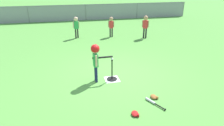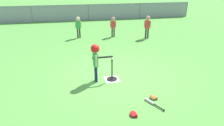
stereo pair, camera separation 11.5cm
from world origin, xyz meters
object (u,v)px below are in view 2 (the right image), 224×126
fielder_near_left (147,24)px  glove_near_bats (133,114)px  batting_tee (112,76)px  spare_bat_silver (151,103)px  batter_child (96,55)px  fielder_deep_left (78,24)px  glove_by_plate (153,97)px  fielder_deep_right (113,24)px  baseball_on_tee (112,59)px

fielder_near_left → glove_near_bats: fielder_near_left is taller
batting_tee → spare_bat_silver: batting_tee is taller
batter_child → glove_near_bats: size_ratio=4.60×
fielder_near_left → spare_bat_silver: fielder_near_left is taller
fielder_deep_left → glove_by_plate: (1.61, -6.20, -0.67)m
fielder_deep_right → glove_near_bats: 6.70m
glove_by_plate → baseball_on_tee: bearing=123.8°
glove_by_plate → glove_near_bats: size_ratio=0.89×
batter_child → fielder_deep_left: size_ratio=1.06×
batter_child → fielder_deep_left: batter_child is taller
baseball_on_tee → glove_by_plate: 1.64m
batter_child → batting_tee: bearing=1.2°
batting_tee → fielder_deep_right: (1.03, 4.80, 0.58)m
batter_child → glove_by_plate: batter_child is taller
batting_tee → spare_bat_silver: 1.63m
fielder_deep_left → spare_bat_silver: bearing=-77.0°
batter_child → fielder_near_left: 5.25m
fielder_deep_right → spare_bat_silver: size_ratio=1.80×
batting_tee → glove_by_plate: batting_tee is taller
spare_bat_silver → glove_by_plate: glove_by_plate is taller
batter_child → glove_by_plate: (1.32, -1.24, -0.80)m
batting_tee → baseball_on_tee: 0.58m
batting_tee → glove_by_plate: bearing=-56.2°
batter_child → fielder_near_left: (3.17, 4.19, -0.08)m
glove_near_bats → fielder_near_left: bearing=66.9°
batting_tee → baseball_on_tee: bearing=90.0°
fielder_deep_left → spare_bat_silver: size_ratio=1.88×
fielder_deep_left → batting_tee: bearing=-81.1°
fielder_deep_left → spare_bat_silver: 6.62m
spare_bat_silver → glove_near_bats: (-0.58, -0.35, 0.01)m
batter_child → baseball_on_tee: bearing=1.2°
baseball_on_tee → batter_child: bearing=-178.8°
batting_tee → baseball_on_tee: (0.00, 0.00, 0.58)m
baseball_on_tee → glove_by_plate: (0.84, -1.25, -0.65)m
fielder_deep_right → glove_near_bats: size_ratio=4.15×
spare_bat_silver → batting_tee: bearing=115.8°
fielder_deep_right → spare_bat_silver: 6.30m
fielder_deep_right → batter_child: bearing=-107.5°
batting_tee → glove_by_plate: 1.51m
fielder_deep_left → glove_by_plate: bearing=-75.4°
batting_tee → batter_child: size_ratio=0.55×
batter_child → fielder_deep_right: (1.51, 4.81, -0.15)m
batting_tee → baseball_on_tee: size_ratio=8.69×
fielder_deep_right → baseball_on_tee: bearing=-102.1°
batting_tee → glove_near_bats: (0.13, -1.82, -0.06)m
glove_near_bats → baseball_on_tee: bearing=94.1°
glove_by_plate → spare_bat_silver: bearing=-121.5°
batter_child → fielder_deep_right: bearing=72.5°
batting_tee → fielder_near_left: 5.01m
baseball_on_tee → spare_bat_silver: size_ratio=0.13×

